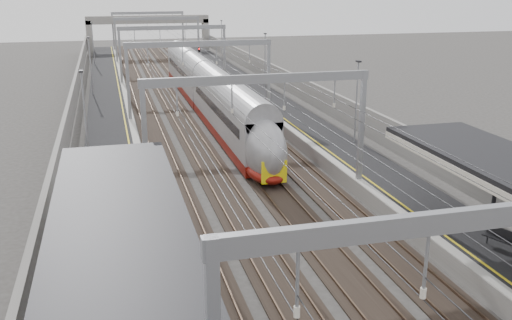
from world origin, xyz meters
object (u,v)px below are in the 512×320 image
train (210,96)px  bench (503,237)px  overbridge (148,24)px  signal_green (126,59)px

train → bench: (7.03, -33.92, -0.48)m
overbridge → bench: (8.53, -88.33, -3.79)m
overbridge → signal_green: size_ratio=6.33×
train → bench: 34.64m
bench → signal_green: bearing=102.5°
overbridge → train: 54.54m
bench → signal_green: size_ratio=0.49×
bench → train: bearing=101.7°
train → signal_green: bearing=103.3°
signal_green → overbridge: bearing=78.7°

